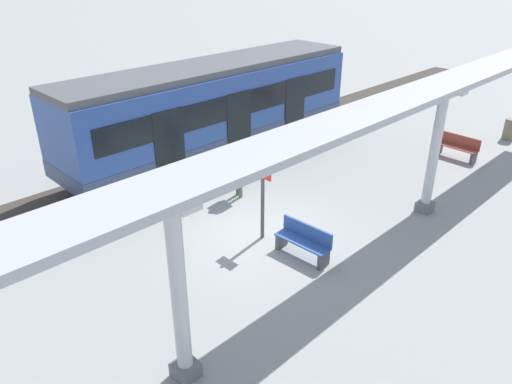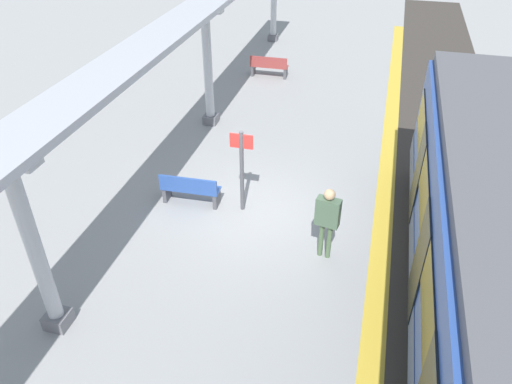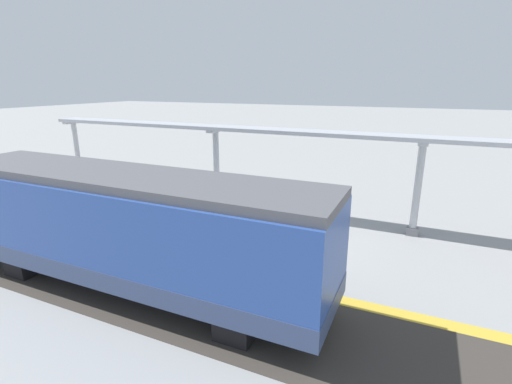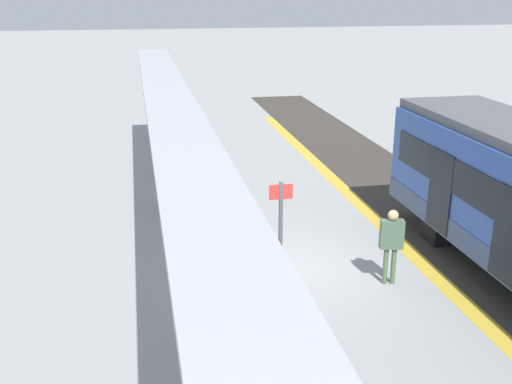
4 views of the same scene
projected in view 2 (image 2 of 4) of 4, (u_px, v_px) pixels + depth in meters
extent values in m
plane|color=gray|center=(260.00, 211.00, 12.48)|extent=(176.00, 176.00, 0.00)
cube|color=gold|center=(382.00, 231.00, 11.84)|extent=(0.47, 35.16, 0.01)
cube|color=#38332D|center=(463.00, 243.00, 11.45)|extent=(3.20, 47.16, 0.01)
cube|color=#2C4C9B|center=(505.00, 265.00, 8.04)|extent=(2.60, 11.76, 2.60)
cube|color=#36466C|center=(489.00, 308.00, 8.62)|extent=(2.63, 11.78, 0.55)
cube|color=black|center=(426.00, 237.00, 8.14)|extent=(0.03, 10.82, 0.84)
cube|color=black|center=(418.00, 173.00, 10.80)|extent=(0.04, 1.10, 2.00)
cube|color=black|center=(419.00, 262.00, 8.46)|extent=(0.04, 1.10, 2.00)
cube|color=black|center=(463.00, 211.00, 11.96)|extent=(2.21, 0.90, 0.64)
cube|color=slate|center=(273.00, 37.00, 23.82)|extent=(0.44, 0.44, 0.30)
cube|color=slate|center=(211.00, 119.00, 16.49)|extent=(0.44, 0.44, 0.30)
cylinder|color=silver|center=(208.00, 67.00, 15.46)|extent=(0.28, 0.28, 3.32)
cube|color=silver|center=(205.00, 10.00, 14.49)|extent=(1.10, 0.36, 0.12)
cube|color=slate|center=(58.00, 319.00, 9.40)|extent=(0.44, 0.44, 0.30)
cylinder|color=silver|center=(34.00, 247.00, 8.37)|extent=(0.28, 0.28, 3.32)
cube|color=silver|center=(5.00, 160.00, 7.40)|extent=(1.10, 0.36, 0.12)
cube|color=#A8AAB2|center=(136.00, 55.00, 10.85)|extent=(1.20, 28.12, 0.16)
cube|color=#2B4E99|center=(191.00, 188.00, 12.57)|extent=(1.52, 0.50, 0.04)
cube|color=#2B4E99|center=(188.00, 185.00, 12.29)|extent=(1.50, 0.12, 0.40)
cube|color=#4C4C51|center=(167.00, 192.00, 12.81)|extent=(0.12, 0.40, 0.42)
cube|color=#4C4C51|center=(217.00, 199.00, 12.58)|extent=(0.12, 0.40, 0.42)
cube|color=#943936|center=(269.00, 66.00, 19.80)|extent=(1.51, 0.46, 0.04)
cube|color=#943936|center=(268.00, 62.00, 19.52)|extent=(1.50, 0.08, 0.40)
cube|color=#4C4C51|center=(253.00, 70.00, 20.06)|extent=(0.11, 0.40, 0.42)
cube|color=#4C4C51|center=(286.00, 73.00, 19.79)|extent=(0.11, 0.40, 0.42)
cylinder|color=#4C4C51|center=(242.00, 172.00, 11.95)|extent=(0.10, 0.10, 2.20)
cube|color=red|center=(241.00, 141.00, 11.47)|extent=(0.56, 0.04, 0.36)
cylinder|color=#4D6744|center=(321.00, 239.00, 10.90)|extent=(0.11, 0.11, 0.88)
cylinder|color=#4D6744|center=(329.00, 241.00, 10.83)|extent=(0.11, 0.11, 0.88)
cube|color=#4A634B|center=(328.00, 212.00, 10.43)|extent=(0.55, 0.32, 0.66)
sphere|color=tan|center=(330.00, 195.00, 10.17)|extent=(0.24, 0.24, 0.24)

